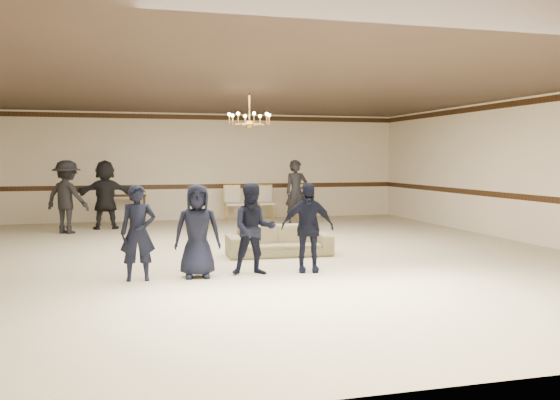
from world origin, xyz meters
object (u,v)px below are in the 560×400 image
at_px(adult_mid, 105,195).
at_px(adult_right, 296,193).
at_px(boy_a, 138,233).
at_px(console_table, 129,209).
at_px(chandelier, 249,109).
at_px(banquet_chair_left, 233,204).
at_px(adult_left, 67,197).
at_px(banquet_chair_right, 298,202).
at_px(banquet_chair_mid, 266,203).
at_px(boy_d, 307,227).
at_px(settee, 279,241).
at_px(boy_b, 197,231).
at_px(boy_c, 254,229).

distance_m(adult_mid, adult_right, 5.12).
xyz_separation_m(boy_a, console_table, (0.05, 8.38, -0.32)).
relative_size(chandelier, banquet_chair_left, 0.91).
relative_size(adult_left, banquet_chair_right, 1.75).
xyz_separation_m(adult_right, banquet_chair_right, (0.52, 1.51, -0.39)).
bearing_deg(adult_left, adult_mid, -108.26).
relative_size(adult_left, banquet_chair_left, 1.75).
relative_size(adult_mid, banquet_chair_mid, 1.75).
height_order(chandelier, adult_mid, chandelier).
xyz_separation_m(boy_d, banquet_chair_mid, (1.35, 8.18, -0.21)).
bearing_deg(settee, boy_a, -145.30).
relative_size(chandelier, banquet_chair_right, 0.91).
distance_m(banquet_chair_left, banquet_chair_mid, 1.00).
height_order(chandelier, adult_left, chandelier).
relative_size(boy_b, banquet_chair_mid, 1.42).
relative_size(boy_b, console_table, 1.49).
bearing_deg(settee, adult_left, 133.88).
bearing_deg(boy_a, settee, 35.43).
height_order(boy_a, settee, boy_a).
bearing_deg(boy_b, boy_c, 5.14).
relative_size(adult_left, adult_mid, 1.00).
xyz_separation_m(boy_a, banquet_chair_right, (5.05, 8.18, -0.21)).
relative_size(boy_c, banquet_chair_right, 1.42).
bearing_deg(boy_d, adult_left, 134.93).
bearing_deg(adult_right, boy_d, -112.60).
distance_m(boy_c, adult_mid, 7.46).
relative_size(boy_c, adult_left, 0.81).
relative_size(boy_c, banquet_chair_left, 1.42).
xyz_separation_m(boy_d, adult_mid, (-3.26, 7.07, 0.17)).
height_order(boy_c, banquet_chair_left, boy_c).
bearing_deg(banquet_chair_mid, boy_d, -98.78).
height_order(adult_right, banquet_chair_right, adult_right).
xyz_separation_m(boy_c, adult_mid, (-2.36, 7.07, 0.17)).
bearing_deg(banquet_chair_mid, console_table, 177.76).
bearing_deg(adult_left, boy_b, 144.20).
relative_size(settee, adult_mid, 1.10).
height_order(adult_mid, banquet_chair_mid, adult_mid).
distance_m(boy_c, boy_d, 0.90).
height_order(banquet_chair_left, console_table, banquet_chair_left).
distance_m(boy_d, console_table, 8.80).
height_order(boy_d, banquet_chair_mid, boy_d).
distance_m(adult_left, banquet_chair_mid, 5.82).
xyz_separation_m(boy_a, banquet_chair_left, (3.05, 8.18, -0.21)).
xyz_separation_m(banquet_chair_mid, console_table, (-4.00, 0.20, -0.11)).
distance_m(chandelier, boy_b, 3.91).
bearing_deg(boy_d, banquet_chair_left, 99.30).
bearing_deg(boy_c, settee, 69.59).
xyz_separation_m(adult_mid, banquet_chair_left, (3.62, 1.11, -0.39)).
xyz_separation_m(boy_b, banquet_chair_left, (2.15, 8.18, -0.21)).
distance_m(adult_right, banquet_chair_right, 1.64).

